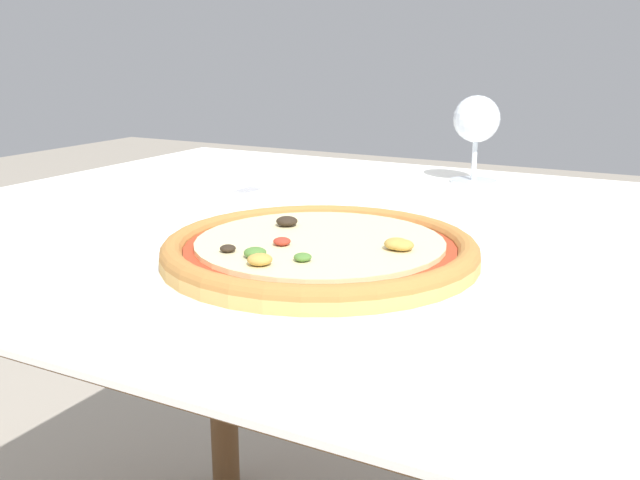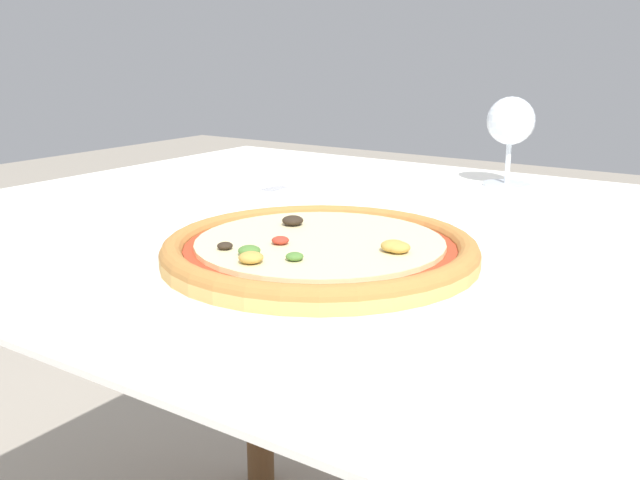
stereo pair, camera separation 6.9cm
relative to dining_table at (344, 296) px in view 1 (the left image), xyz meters
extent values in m
cube|color=brown|center=(0.00, 0.00, 0.07)|extent=(1.04, 0.82, 0.04)
cube|color=white|center=(0.00, 0.00, 0.09)|extent=(1.14, 0.92, 0.01)
cylinder|color=brown|center=(-0.46, 0.35, -0.29)|extent=(0.06, 0.06, 0.69)
cylinder|color=white|center=(0.06, -0.19, 0.10)|extent=(0.33, 0.33, 0.01)
cylinder|color=tan|center=(0.06, -0.19, 0.11)|extent=(0.31, 0.31, 0.01)
torus|color=#B27538|center=(0.06, -0.19, 0.12)|extent=(0.31, 0.31, 0.02)
cylinder|color=#BC381E|center=(0.06, -0.19, 0.12)|extent=(0.26, 0.26, 0.00)
cylinder|color=beige|center=(0.06, -0.19, 0.12)|extent=(0.24, 0.24, 0.00)
ellipsoid|color=#A83323|center=(0.04, -0.22, 0.13)|extent=(0.02, 0.02, 0.01)
ellipsoid|color=#4C7A33|center=(0.04, -0.27, 0.13)|extent=(0.02, 0.02, 0.01)
ellipsoid|color=#4C7A33|center=(0.08, -0.25, 0.13)|extent=(0.02, 0.02, 0.01)
ellipsoid|color=#2D2319|center=(0.01, -0.15, 0.13)|extent=(0.02, 0.02, 0.01)
ellipsoid|color=#BC9342|center=(0.06, -0.28, 0.13)|extent=(0.02, 0.02, 0.01)
ellipsoid|color=#2D2319|center=(0.01, -0.26, 0.13)|extent=(0.01, 0.01, 0.01)
ellipsoid|color=#BC9342|center=(0.15, -0.18, 0.13)|extent=(0.02, 0.02, 0.01)
ellipsoid|color=#BC9342|center=(0.14, -0.18, 0.13)|extent=(0.02, 0.02, 0.01)
cube|color=silver|center=(-0.21, 0.01, 0.10)|extent=(0.02, 0.11, 0.00)
cube|color=silver|center=(-0.21, 0.07, 0.10)|extent=(0.02, 0.02, 0.00)
cube|color=silver|center=(-0.22, 0.10, 0.10)|extent=(0.01, 0.05, 0.00)
cube|color=silver|center=(-0.21, 0.10, 0.10)|extent=(0.01, 0.05, 0.00)
cube|color=silver|center=(-0.20, 0.10, 0.10)|extent=(0.01, 0.05, 0.00)
cube|color=silver|center=(-0.20, 0.10, 0.10)|extent=(0.01, 0.05, 0.00)
cylinder|color=silver|center=(0.06, 0.34, 0.10)|extent=(0.07, 0.07, 0.00)
cylinder|color=silver|center=(0.06, 0.34, 0.13)|extent=(0.01, 0.01, 0.07)
sphere|color=silver|center=(0.06, 0.34, 0.20)|extent=(0.07, 0.07, 0.07)
camera|label=1|loc=(0.38, -0.77, 0.31)|focal=40.00mm
camera|label=2|loc=(0.44, -0.74, 0.31)|focal=40.00mm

